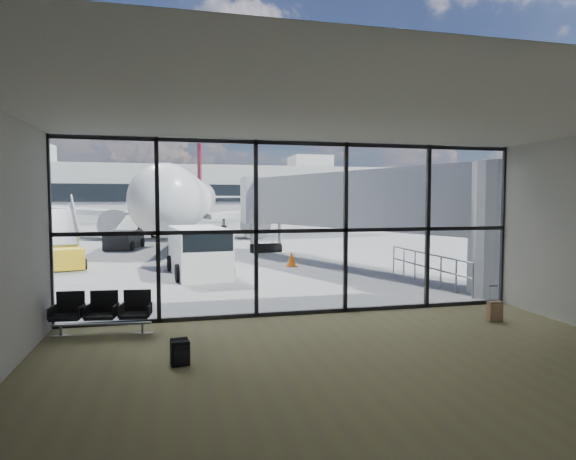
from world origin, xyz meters
name	(u,v)px	position (x,y,z in m)	size (l,w,h in m)	color
ground	(205,228)	(0.00, 40.00, 0.00)	(220.00, 220.00, 0.00)	slate
lounge_shell	(379,221)	(0.00, -4.80, 2.65)	(12.02, 8.01, 4.51)	#6B6843
glass_curtain_wall	(302,229)	(0.00, 0.00, 2.25)	(12.10, 0.12, 4.50)	white
jet_bridge	(370,206)	(4.90, 7.07, 2.76)	(8.00, 16.50, 4.33)	#A4A7AA
apron_railing	(427,264)	(5.60, 3.50, 0.72)	(0.06, 5.46, 1.11)	gray
far_terminal	(191,192)	(-0.59, 61.97, 4.21)	(80.00, 12.20, 11.00)	#ACACA8
tree_3	(19,190)	(-27.00, 72.00, 4.63)	(4.95, 4.95, 7.12)	#382619
tree_4	(60,186)	(-21.00, 72.00, 5.25)	(5.61, 5.61, 8.07)	#382619
tree_5	(99,183)	(-15.00, 72.00, 5.88)	(6.27, 6.27, 9.03)	#382619
seating_row	(103,310)	(-4.80, -0.68, 0.53)	(2.14, 0.81, 0.95)	gray
backpack	(180,353)	(-3.14, -3.25, 0.24)	(0.36, 0.34, 0.49)	black
suitcase	(495,311)	(4.46, -1.79, 0.27)	(0.34, 0.27, 0.88)	#947353
airliner	(190,201)	(-1.90, 28.89, 2.93)	(32.12, 37.32, 9.62)	silver
service_van	(199,251)	(-2.26, 7.33, 0.98)	(2.53, 4.58, 1.91)	white
belt_loader	(125,238)	(-6.19, 19.29, 0.67)	(2.36, 4.55, 2.00)	black
mobile_stairs	(59,254)	(-8.21, 10.98, 0.62)	(2.70, 4.00, 2.58)	gold
traffic_cone_a	(291,259)	(1.94, 9.00, 0.33)	(0.48, 0.48, 0.68)	#E35B0B
traffic_cone_b	(272,247)	(2.31, 15.22, 0.30)	(0.44, 0.44, 0.63)	#E1590B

